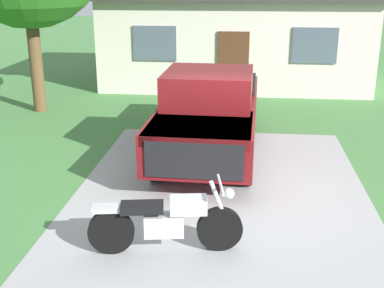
% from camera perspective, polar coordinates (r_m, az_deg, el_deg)
% --- Properties ---
extents(ground_plane, '(80.00, 80.00, 0.00)m').
position_cam_1_polar(ground_plane, '(9.36, 3.29, -5.39)').
color(ground_plane, '#477D41').
extents(driveway_pad, '(5.32, 7.41, 0.01)m').
position_cam_1_polar(driveway_pad, '(9.36, 3.30, -5.37)').
color(driveway_pad, '#9F9F9F').
rests_on(driveway_pad, ground).
extents(motorcycle, '(2.20, 0.74, 1.09)m').
position_cam_1_polar(motorcycle, '(7.26, -2.87, -8.71)').
color(motorcycle, black).
rests_on(motorcycle, ground).
extents(pickup_truck, '(2.16, 5.68, 1.90)m').
position_cam_1_polar(pickup_truck, '(11.21, 2.08, 3.88)').
color(pickup_truck, black).
rests_on(pickup_truck, ground).
extents(neighbor_house, '(9.60, 5.60, 3.50)m').
position_cam_1_polar(neighbor_house, '(18.78, 4.92, 12.40)').
color(neighbor_house, beige).
rests_on(neighbor_house, ground).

